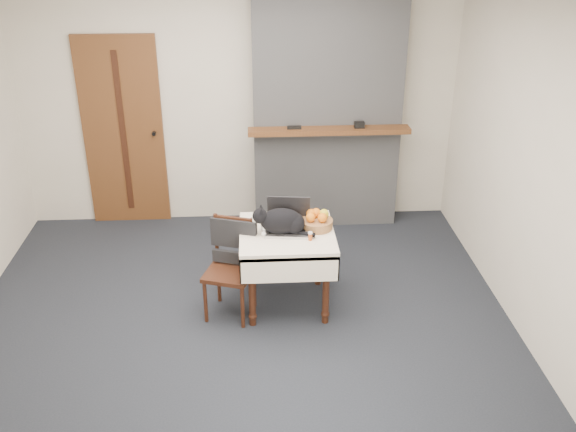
% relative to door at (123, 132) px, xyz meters
% --- Properties ---
extents(ground, '(4.50, 4.50, 0.00)m').
position_rel_door_xyz_m(ground, '(1.20, -1.97, -1.00)').
color(ground, black).
rests_on(ground, ground).
extents(room_shell, '(4.52, 4.01, 2.61)m').
position_rel_door_xyz_m(room_shell, '(1.20, -1.51, 0.76)').
color(room_shell, beige).
rests_on(room_shell, ground).
extents(door, '(0.82, 0.10, 2.00)m').
position_rel_door_xyz_m(door, '(0.00, 0.00, 0.00)').
color(door, brown).
rests_on(door, ground).
extents(chimney, '(1.62, 0.48, 2.60)m').
position_rel_door_xyz_m(chimney, '(2.10, -0.13, 0.30)').
color(chimney, gray).
rests_on(chimney, ground).
extents(side_table, '(0.78, 0.78, 0.70)m').
position_rel_door_xyz_m(side_table, '(1.60, -1.75, -0.41)').
color(side_table, '#371C0F').
rests_on(side_table, ground).
extents(laptop, '(0.39, 0.35, 0.27)m').
position_rel_door_xyz_m(laptop, '(1.61, -1.71, -0.23)').
color(laptop, '#B7B7BC').
rests_on(laptop, side_table).
extents(cat, '(0.51, 0.22, 0.25)m').
position_rel_door_xyz_m(cat, '(1.56, -1.78, -0.19)').
color(cat, black).
rests_on(cat, side_table).
extents(cream_jar, '(0.06, 0.06, 0.06)m').
position_rel_door_xyz_m(cream_jar, '(1.30, -1.76, -0.27)').
color(cream_jar, white).
rests_on(cream_jar, side_table).
extents(pill_bottle, '(0.04, 0.04, 0.07)m').
position_rel_door_xyz_m(pill_bottle, '(1.78, -1.91, -0.26)').
color(pill_bottle, '#B04715').
rests_on(pill_bottle, side_table).
extents(fruit_basket, '(0.27, 0.27, 0.15)m').
position_rel_door_xyz_m(fruit_basket, '(1.85, -1.70, -0.24)').
color(fruit_basket, olive).
rests_on(fruit_basket, side_table).
extents(desk_clutter, '(0.14, 0.04, 0.01)m').
position_rel_door_xyz_m(desk_clutter, '(1.77, -1.68, -0.30)').
color(desk_clutter, black).
rests_on(desk_clutter, side_table).
extents(chair, '(0.47, 0.47, 0.84)m').
position_rel_door_xyz_m(chair, '(1.14, -1.80, -0.46)').
color(chair, '#371C0F').
rests_on(chair, ground).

